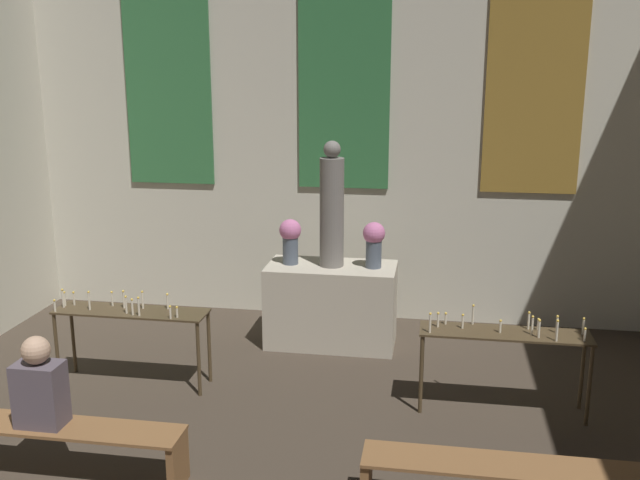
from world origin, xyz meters
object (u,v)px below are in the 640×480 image
object	(u,v)px
statue	(332,208)
candle_rack_right	(505,342)
altar	(331,305)
person_seated	(39,386)
pew_back_left	(52,438)
flower_vase_left	(290,238)
pew_back_right	(511,479)
candle_rack_left	(131,320)
flower_vase_right	(374,241)

from	to	relation	value
statue	candle_rack_right	xyz separation A→B (m)	(1.80, -1.38, -0.91)
altar	person_seated	world-z (taller)	person_seated
candle_rack_right	pew_back_left	xyz separation A→B (m)	(-3.53, -1.68, -0.36)
candle_rack_right	person_seated	size ratio (longest dim) A/B	2.13
flower_vase_left	pew_back_right	world-z (taller)	flower_vase_left
candle_rack_left	candle_rack_right	size ratio (longest dim) A/B	1.00
flower_vase_left	pew_back_right	size ratio (longest dim) A/B	0.25
statue	flower_vase_left	xyz separation A→B (m)	(-0.47, 0.00, -0.36)
candle_rack_left	person_seated	world-z (taller)	person_seated
flower_vase_right	pew_back_right	distance (m)	3.43
flower_vase_left	pew_back_left	distance (m)	3.43
person_seated	flower_vase_left	bearing A→B (deg)	66.67
candle_rack_left	person_seated	size ratio (longest dim) A/B	2.13
pew_back_right	statue	bearing A→B (deg)	119.44
altar	candle_rack_right	xyz separation A→B (m)	(1.80, -1.38, 0.21)
candle_rack_left	statue	bearing A→B (deg)	37.45
flower_vase_left	person_seated	bearing A→B (deg)	-113.33
altar	flower_vase_right	xyz separation A→B (m)	(0.47, 0.00, 0.77)
altar	pew_back_right	size ratio (longest dim) A/B	0.70
statue	flower_vase_right	distance (m)	0.59
flower_vase_right	person_seated	size ratio (longest dim) A/B	0.72
pew_back_left	flower_vase_left	bearing A→B (deg)	67.70
altar	candle_rack_left	distance (m)	2.28
pew_back_left	person_seated	xyz separation A→B (m)	(-0.06, 0.00, 0.43)
flower_vase_left	candle_rack_left	bearing A→B (deg)	-133.96
candle_rack_right	person_seated	bearing A→B (deg)	-154.92
altar	pew_back_right	bearing A→B (deg)	-60.56
candle_rack_left	flower_vase_left	bearing A→B (deg)	46.04
statue	candle_rack_right	world-z (taller)	statue
altar	person_seated	distance (m)	3.56
flower_vase_right	pew_back_right	bearing A→B (deg)	-67.70
flower_vase_right	candle_rack_right	size ratio (longest dim) A/B	0.34
candle_rack_left	candle_rack_right	world-z (taller)	candle_rack_right
flower_vase_left	pew_back_left	size ratio (longest dim) A/B	0.25
candle_rack_left	pew_back_right	bearing A→B (deg)	-25.42
altar	statue	size ratio (longest dim) A/B	1.04
altar	person_seated	bearing A→B (deg)	-120.35
pew_back_right	pew_back_left	bearing A→B (deg)	180.00
statue	person_seated	bearing A→B (deg)	-120.35
candle_rack_right	pew_back_right	size ratio (longest dim) A/B	0.73
altar	candle_rack_left	xyz separation A→B (m)	(-1.80, -1.38, 0.21)
flower_vase_left	candle_rack_left	size ratio (longest dim) A/B	0.34
altar	pew_back_left	xyz separation A→B (m)	(-1.73, -3.06, -0.14)
candle_rack_right	person_seated	xyz separation A→B (m)	(-3.59, -1.68, 0.08)
flower_vase_left	flower_vase_right	xyz separation A→B (m)	(0.94, 0.00, 0.00)
candle_rack_right	candle_rack_left	bearing A→B (deg)	-179.97
pew_back_right	flower_vase_right	bearing A→B (deg)	112.30
pew_back_right	altar	bearing A→B (deg)	119.44
statue	flower_vase_left	size ratio (longest dim) A/B	2.72
altar	pew_back_left	world-z (taller)	altar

